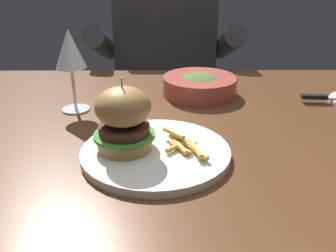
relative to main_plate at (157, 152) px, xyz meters
The scene contains 7 objects.
dining_table 0.18m from the main_plate, 83.57° to the left, with size 1.48×0.79×0.74m.
main_plate is the anchor object (origin of this frame).
burger_sandwich 0.08m from the main_plate, behind, with size 0.11×0.11×0.13m.
fries_pile 0.05m from the main_plate, ahead, with size 0.08×0.10×0.02m.
wine_glass 0.31m from the main_plate, 130.45° to the left, with size 0.07×0.07×0.18m.
soup_bowl 0.34m from the main_plate, 72.33° to the left, with size 0.19×0.19×0.05m.
diner_person 0.84m from the main_plate, 88.88° to the left, with size 0.51×0.36×1.18m.
Camera 1 is at (-0.00, -0.73, 1.06)m, focal length 40.00 mm.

